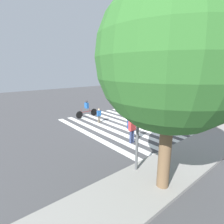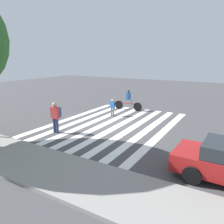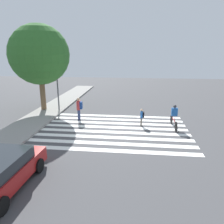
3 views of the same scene
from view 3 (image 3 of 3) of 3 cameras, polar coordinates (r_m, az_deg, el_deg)
The scene contains 9 objects.
ground_plane at distance 15.00m, azimuth 0.63°, elevation -4.65°, with size 60.00×60.00×0.00m, color #444447.
sidewalk_curb at distance 16.76m, azimuth -21.17°, elevation -3.28°, with size 36.00×2.50×0.14m.
crosswalk_stripes at distance 15.00m, azimuth 0.63°, elevation -4.63°, with size 6.97×10.00×0.01m.
traffic_light at distance 19.42m, azimuth -13.91°, elevation 10.01°, with size 0.60×0.50×4.93m.
street_tree at distance 19.98m, azimuth -18.44°, elevation 13.99°, with size 5.05×5.05×7.43m.
pedestrian_adult_tall_backpack at distance 17.05m, azimuth -8.57°, elevation 1.30°, with size 0.50×0.42×1.76m.
pedestrian_adult_yellow_jacket at distance 15.72m, azimuth 7.80°, elevation -1.02°, with size 0.36×0.30×1.25m.
cyclist_near_curb at distance 15.75m, azimuth 15.93°, elevation -0.94°, with size 2.38×0.41×1.65m.
car_parked_dark_suv at distance 9.72m, azimuth -27.06°, elevation -13.82°, with size 4.31×2.06×1.36m.
Camera 3 is at (-14.00, -1.41, 5.21)m, focal length 35.00 mm.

